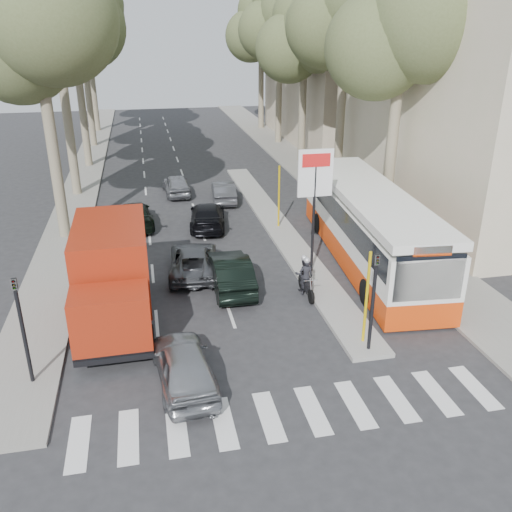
% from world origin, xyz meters
% --- Properties ---
extents(ground, '(120.00, 120.00, 0.00)m').
position_xyz_m(ground, '(0.00, 0.00, 0.00)').
color(ground, '#28282B').
rests_on(ground, ground).
extents(sidewalk_right, '(3.20, 70.00, 0.12)m').
position_xyz_m(sidewalk_right, '(8.60, 25.00, 0.06)').
color(sidewalk_right, gray).
rests_on(sidewalk_right, ground).
extents(median_left, '(2.40, 64.00, 0.12)m').
position_xyz_m(median_left, '(-8.00, 28.00, 0.06)').
color(median_left, gray).
rests_on(median_left, ground).
extents(traffic_island, '(1.50, 26.00, 0.16)m').
position_xyz_m(traffic_island, '(3.25, 11.00, 0.08)').
color(traffic_island, gray).
rests_on(traffic_island, ground).
extents(building_near, '(11.00, 18.00, 18.00)m').
position_xyz_m(building_near, '(15.50, 12.00, 9.00)').
color(building_near, beige).
rests_on(building_near, ground).
extents(building_far, '(11.00, 20.00, 16.00)m').
position_xyz_m(building_far, '(15.50, 34.00, 8.00)').
color(building_far, '#B7A88E').
rests_on(building_far, ground).
extents(billboard, '(1.50, 12.10, 5.60)m').
position_xyz_m(billboard, '(3.25, 5.00, 3.70)').
color(billboard, yellow).
rests_on(billboard, ground).
extents(traffic_light_island, '(0.16, 0.41, 3.60)m').
position_xyz_m(traffic_light_island, '(3.25, -1.50, 2.49)').
color(traffic_light_island, black).
rests_on(traffic_light_island, ground).
extents(traffic_light_left, '(0.16, 0.41, 3.60)m').
position_xyz_m(traffic_light_left, '(-7.60, -1.00, 2.49)').
color(traffic_light_left, black).
rests_on(traffic_light_left, ground).
extents(tree_l_a, '(7.40, 7.20, 14.10)m').
position_xyz_m(tree_l_a, '(-7.87, 12.11, 10.38)').
color(tree_l_a, '#6B604C').
rests_on(tree_l_a, ground).
extents(tree_l_b, '(7.40, 7.20, 14.88)m').
position_xyz_m(tree_l_b, '(-7.97, 20.11, 11.07)').
color(tree_l_b, '#6B604C').
rests_on(tree_l_b, ground).
extents(tree_l_c, '(7.40, 7.20, 13.71)m').
position_xyz_m(tree_l_c, '(-7.77, 28.11, 10.04)').
color(tree_l_c, '#6B604C').
rests_on(tree_l_c, ground).
extents(tree_l_d, '(7.40, 7.20, 15.66)m').
position_xyz_m(tree_l_d, '(-7.87, 36.11, 11.76)').
color(tree_l_d, '#6B604C').
rests_on(tree_l_d, ground).
extents(tree_l_e, '(7.40, 7.20, 14.49)m').
position_xyz_m(tree_l_e, '(-7.97, 44.11, 10.73)').
color(tree_l_e, '#6B604C').
rests_on(tree_l_e, ground).
extents(tree_r_a, '(7.40, 7.20, 14.10)m').
position_xyz_m(tree_r_a, '(9.13, 10.11, 10.38)').
color(tree_r_a, '#6B604C').
rests_on(tree_r_a, ground).
extents(tree_r_b, '(7.40, 7.20, 15.27)m').
position_xyz_m(tree_r_b, '(9.23, 18.11, 11.42)').
color(tree_r_b, '#6B604C').
rests_on(tree_r_b, ground).
extents(tree_r_c, '(7.40, 7.20, 13.32)m').
position_xyz_m(tree_r_c, '(9.03, 26.11, 9.69)').
color(tree_r_c, '#6B604C').
rests_on(tree_r_c, ground).
extents(tree_r_d, '(7.40, 7.20, 14.88)m').
position_xyz_m(tree_r_d, '(9.13, 34.11, 11.07)').
color(tree_r_d, '#6B604C').
rests_on(tree_r_d, ground).
extents(tree_r_e, '(7.40, 7.20, 14.10)m').
position_xyz_m(tree_r_e, '(9.23, 42.11, 10.38)').
color(tree_r_e, '#6B604C').
rests_on(tree_r_e, ground).
extents(silver_hatchback, '(2.00, 4.26, 1.41)m').
position_xyz_m(silver_hatchback, '(-2.99, -2.00, 0.70)').
color(silver_hatchback, '#999BA0').
rests_on(silver_hatchback, ground).
extents(dark_hatchback, '(1.60, 4.46, 1.46)m').
position_xyz_m(dark_hatchback, '(-0.50, 4.35, 0.73)').
color(dark_hatchback, black).
rests_on(dark_hatchback, ground).
extents(queue_car_a, '(2.54, 4.68, 1.25)m').
position_xyz_m(queue_car_a, '(-1.87, 6.13, 0.62)').
color(queue_car_a, '#4A4D52').
rests_on(queue_car_a, ground).
extents(queue_car_b, '(2.44, 4.78, 1.33)m').
position_xyz_m(queue_car_b, '(-0.50, 12.08, 0.66)').
color(queue_car_b, black).
rests_on(queue_car_b, ground).
extents(queue_car_c, '(1.81, 4.00, 1.33)m').
position_xyz_m(queue_car_c, '(-1.71, 18.72, 0.67)').
color(queue_car_c, gray).
rests_on(queue_car_c, ground).
extents(queue_car_d, '(1.65, 4.01, 1.29)m').
position_xyz_m(queue_car_d, '(1.09, 16.58, 0.64)').
color(queue_car_d, '#4B4C52').
rests_on(queue_car_d, ground).
extents(queue_car_e, '(2.28, 4.71, 1.32)m').
position_xyz_m(queue_car_e, '(-4.43, 13.06, 0.66)').
color(queue_car_e, black).
rests_on(queue_car_e, ground).
extents(red_truck, '(2.64, 6.75, 3.59)m').
position_xyz_m(red_truck, '(-5.14, 2.48, 1.90)').
color(red_truck, black).
rests_on(red_truck, ground).
extents(city_bus, '(3.93, 13.37, 3.47)m').
position_xyz_m(city_bus, '(6.20, 5.86, 1.83)').
color(city_bus, '#DC3E0C').
rests_on(city_bus, ground).
extents(motorcycle, '(0.72, 2.00, 1.70)m').
position_xyz_m(motorcycle, '(2.40, 3.21, 0.77)').
color(motorcycle, black).
rests_on(motorcycle, ground).
extents(pedestrian_near, '(0.80, 1.23, 1.94)m').
position_xyz_m(pedestrian_near, '(7.20, 4.62, 1.09)').
color(pedestrian_near, '#473753').
rests_on(pedestrian_near, sidewalk_right).
extents(pedestrian_far, '(1.15, 0.87, 1.63)m').
position_xyz_m(pedestrian_far, '(10.00, 6.87, 0.93)').
color(pedestrian_far, '#6A5E4F').
rests_on(pedestrian_far, sidewalk_right).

